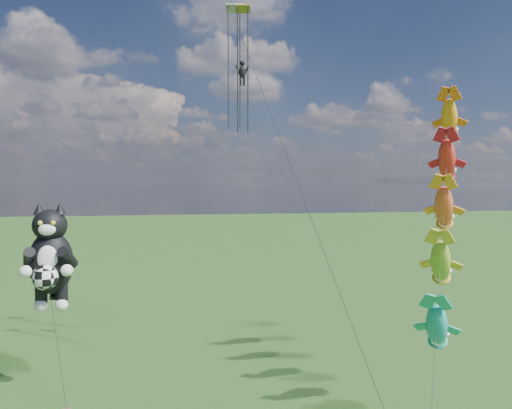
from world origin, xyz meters
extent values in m
cylinder|color=black|center=(-3.78, 5.63, 2.78)|extent=(1.22, 2.48, 5.28)
ellipsoid|color=black|center=(-4.37, 7.17, 7.11)|extent=(2.90, 2.68, 3.40)
ellipsoid|color=black|center=(-4.37, 7.06, 9.13)|extent=(2.31, 2.22, 1.72)
cone|color=black|center=(-4.90, 7.06, 10.04)|extent=(0.78, 0.78, 0.64)
cone|color=black|center=(-3.84, 7.06, 10.04)|extent=(0.78, 0.78, 0.64)
ellipsoid|color=white|center=(-4.37, 6.37, 8.98)|extent=(1.00, 0.76, 0.62)
ellipsoid|color=white|center=(-4.37, 6.37, 7.43)|extent=(1.14, 0.79, 1.40)
sphere|color=gold|center=(-4.69, 6.30, 9.33)|extent=(0.26, 0.26, 0.26)
sphere|color=gold|center=(-4.05, 6.30, 9.33)|extent=(0.26, 0.26, 0.26)
sphere|color=white|center=(-5.38, 6.05, 6.85)|extent=(0.64, 0.64, 0.64)
sphere|color=white|center=(-3.36, 6.05, 6.85)|extent=(0.64, 0.64, 0.64)
sphere|color=white|center=(-4.90, 7.01, 4.83)|extent=(0.68, 0.68, 0.68)
sphere|color=white|center=(-3.84, 7.01, 4.83)|extent=(0.68, 0.68, 0.68)
sphere|color=white|center=(-4.37, 5.73, 6.58)|extent=(1.32, 1.32, 1.32)
cylinder|color=black|center=(15.36, 1.60, 9.11)|extent=(8.90, 13.13, 17.94)
ellipsoid|color=#198FBF|center=(13.41, -1.28, 5.17)|extent=(2.18, 2.61, 2.69)
ellipsoid|color=green|center=(14.65, 0.55, 7.68)|extent=(2.18, 2.61, 2.69)
ellipsoid|color=red|center=(15.89, 2.38, 10.18)|extent=(2.18, 2.61, 2.69)
ellipsoid|color=red|center=(17.13, 4.22, 12.69)|extent=(2.18, 2.61, 2.69)
ellipsoid|color=yellow|center=(18.37, 6.05, 15.20)|extent=(2.18, 2.61, 2.69)
cylinder|color=black|center=(8.46, 3.53, 11.19)|extent=(4.33, 16.55, 22.09)
cube|color=#178A28|center=(6.37, 8.63, 21.74)|extent=(0.92, 0.57, 0.50)
cylinder|color=black|center=(6.07, 8.63, 17.97)|extent=(0.08, 0.08, 7.54)
cylinder|color=black|center=(6.68, 8.63, 17.97)|extent=(0.08, 0.08, 7.54)
cube|color=#2226BE|center=(6.31, 11.79, 22.82)|extent=(1.15, 0.66, 0.57)
cylinder|color=black|center=(5.93, 11.79, 18.82)|extent=(0.08, 0.08, 7.99)
cylinder|color=black|center=(6.69, 11.79, 18.82)|extent=(0.08, 0.08, 7.99)
camera|label=1|loc=(1.58, -21.11, 11.51)|focal=35.00mm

